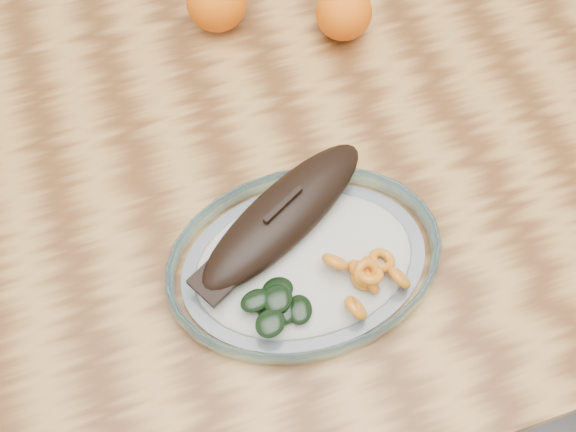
% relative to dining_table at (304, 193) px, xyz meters
% --- Properties ---
extents(ground, '(3.00, 3.00, 0.00)m').
position_rel_dining_table_xyz_m(ground, '(0.00, 0.00, -0.65)').
color(ground, slate).
rests_on(ground, ground).
extents(dining_table, '(1.20, 0.80, 0.75)m').
position_rel_dining_table_xyz_m(dining_table, '(0.00, 0.00, 0.00)').
color(dining_table, '#583114').
rests_on(dining_table, ground).
extents(plated_meal, '(0.61, 0.61, 0.08)m').
position_rel_dining_table_xyz_m(plated_meal, '(-0.05, -0.14, 0.12)').
color(plated_meal, white).
rests_on(plated_meal, dining_table).
extents(orange_left, '(0.08, 0.08, 0.08)m').
position_rel_dining_table_xyz_m(orange_left, '(-0.04, 0.25, 0.14)').
color(orange_left, '#E44E04').
rests_on(orange_left, dining_table).
extents(orange_right, '(0.08, 0.08, 0.08)m').
position_rel_dining_table_xyz_m(orange_right, '(0.12, 0.18, 0.14)').
color(orange_right, '#E44E04').
rests_on(orange_right, dining_table).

